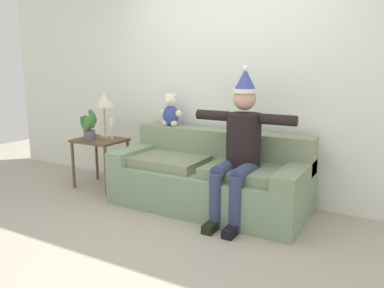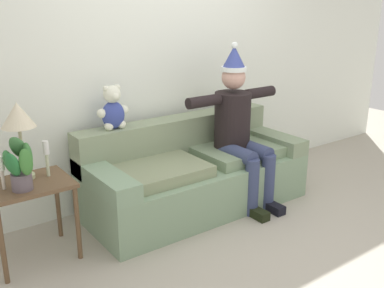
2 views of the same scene
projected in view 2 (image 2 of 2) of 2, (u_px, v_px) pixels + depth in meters
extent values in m
plane|color=#AAA292|center=(272.00, 251.00, 3.43)|extent=(10.00, 10.00, 0.00)
cube|color=white|center=(162.00, 56.00, 4.21)|extent=(7.00, 0.10, 2.70)
cube|color=gray|center=(197.00, 185.00, 4.12)|extent=(2.05, 0.87, 0.42)
cube|color=gray|center=(177.00, 136.00, 4.24)|extent=(2.05, 0.24, 0.37)
cube|color=gray|center=(104.00, 179.00, 3.52)|extent=(0.22, 0.87, 0.15)
cube|color=gray|center=(268.00, 139.00, 4.55)|extent=(0.22, 0.87, 0.15)
cube|color=gray|center=(156.00, 171.00, 3.74)|extent=(0.82, 0.61, 0.10)
cube|color=gray|center=(238.00, 151.00, 4.26)|extent=(0.82, 0.61, 0.10)
cylinder|color=black|center=(232.00, 120.00, 4.15)|extent=(0.34, 0.34, 0.52)
sphere|color=tan|center=(234.00, 77.00, 4.03)|extent=(0.22, 0.22, 0.22)
cylinder|color=white|center=(234.00, 69.00, 4.01)|extent=(0.23, 0.23, 0.04)
cone|color=#374491|center=(234.00, 57.00, 3.98)|extent=(0.21, 0.21, 0.20)
sphere|color=white|center=(234.00, 45.00, 3.95)|extent=(0.06, 0.06, 0.06)
cylinder|color=#353E62|center=(238.00, 154.00, 4.02)|extent=(0.14, 0.40, 0.14)
cylinder|color=#353E62|center=(252.00, 187.00, 3.95)|extent=(0.13, 0.13, 0.52)
cube|color=black|center=(257.00, 213.00, 3.96)|extent=(0.10, 0.24, 0.08)
cylinder|color=#353E62|center=(254.00, 150.00, 4.14)|extent=(0.14, 0.40, 0.14)
cylinder|color=#353E62|center=(268.00, 182.00, 4.06)|extent=(0.13, 0.13, 0.52)
cube|color=black|center=(273.00, 207.00, 4.07)|extent=(0.10, 0.24, 0.08)
cylinder|color=black|center=(204.00, 101.00, 3.90)|extent=(0.34, 0.10, 0.10)
cylinder|color=black|center=(260.00, 93.00, 4.28)|extent=(0.34, 0.10, 0.10)
ellipsoid|color=#374598|center=(113.00, 115.00, 3.78)|extent=(0.20, 0.16, 0.24)
sphere|color=silver|center=(112.00, 94.00, 3.73)|extent=(0.15, 0.15, 0.15)
sphere|color=silver|center=(115.00, 97.00, 3.68)|extent=(0.07, 0.07, 0.07)
sphere|color=silver|center=(106.00, 89.00, 3.68)|extent=(0.05, 0.05, 0.05)
sphere|color=silver|center=(117.00, 87.00, 3.74)|extent=(0.05, 0.05, 0.05)
sphere|color=silver|center=(102.00, 113.00, 3.71)|extent=(0.08, 0.08, 0.08)
sphere|color=silver|center=(109.00, 126.00, 3.75)|extent=(0.08, 0.08, 0.08)
sphere|color=silver|center=(124.00, 110.00, 3.83)|extent=(0.08, 0.08, 0.08)
sphere|color=silver|center=(122.00, 124.00, 3.82)|extent=(0.08, 0.08, 0.08)
cube|color=brown|center=(28.00, 185.00, 3.17)|extent=(0.59, 0.47, 0.03)
cylinder|color=brown|center=(2.00, 246.00, 2.95)|extent=(0.04, 0.04, 0.58)
cylinder|color=brown|center=(78.00, 223.00, 3.25)|extent=(0.04, 0.04, 0.58)
cylinder|color=brown|center=(58.00, 204.00, 3.57)|extent=(0.04, 0.04, 0.58)
cylinder|color=#B3BC8A|center=(25.00, 176.00, 3.24)|extent=(0.14, 0.14, 0.03)
cylinder|color=#C1BA91|center=(22.00, 151.00, 3.18)|extent=(0.02, 0.02, 0.36)
cone|color=beige|center=(18.00, 115.00, 3.10)|extent=(0.24, 0.24, 0.18)
cylinder|color=#5E535A|center=(22.00, 181.00, 3.03)|extent=(0.14, 0.14, 0.12)
ellipsoid|color=#387335|center=(28.00, 155.00, 3.00)|extent=(0.07, 0.12, 0.19)
ellipsoid|color=#376B37|center=(19.00, 148.00, 3.01)|extent=(0.18, 0.11, 0.21)
ellipsoid|color=#2D6A33|center=(9.00, 162.00, 2.98)|extent=(0.14, 0.15, 0.21)
ellipsoid|color=#246D33|center=(13.00, 165.00, 2.93)|extent=(0.14, 0.14, 0.19)
ellipsoid|color=#37722E|center=(26.00, 162.00, 2.95)|extent=(0.12, 0.14, 0.20)
cylinder|color=beige|center=(3.00, 180.00, 3.04)|extent=(0.02, 0.02, 0.14)
cylinder|color=white|center=(1.00, 163.00, 3.00)|extent=(0.04, 0.04, 0.10)
cylinder|color=beige|center=(48.00, 165.00, 3.26)|extent=(0.02, 0.02, 0.17)
cylinder|color=white|center=(46.00, 148.00, 3.22)|extent=(0.04, 0.04, 0.10)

